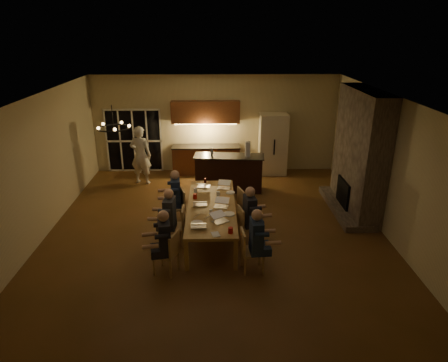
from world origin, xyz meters
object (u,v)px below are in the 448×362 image
chair_left_mid (175,226)px  plate_far (230,192)px  chair_right_far (248,205)px  person_right_near (256,242)px  person_left_far (176,197)px  redcup_near (231,230)px  chair_right_mid (249,225)px  laptop_e (204,183)px  chair_right_near (253,251)px  chair_left_near (166,253)px  can_cola (205,180)px  dining_table (212,220)px  bar_blender (248,149)px  chandelier (114,128)px  person_left_mid (170,218)px  laptop_b (220,217)px  person_left_near (165,243)px  redcup_mid (195,196)px  mug_mid (218,194)px  plate_left (197,223)px  laptop_c (200,200)px  refrigerator (273,144)px  mug_back (195,190)px  person_right_mid (250,216)px  mug_front (211,212)px  standing_person (141,155)px  bar_bottle (212,152)px  plate_near (229,214)px  chair_left_far (175,207)px  can_silver (214,216)px  bar_island (229,173)px  laptop_d (221,202)px  laptop_f (224,184)px

chair_left_mid → plate_far: 1.77m
chair_right_far → person_right_near: (-0.03, -2.27, 0.24)m
person_left_far → redcup_near: 2.36m
chair_right_mid → laptop_e: bearing=19.6°
chair_right_near → person_left_far: 2.77m
chair_left_near → can_cola: chair_left_near is taller
dining_table → bar_blender: bar_blender is taller
chandelier → bar_blender: 4.66m
person_left_mid → chandelier: size_ratio=2.15×
person_right_near → laptop_b: bearing=37.9°
person_left_near → redcup_mid: 2.05m
can_cola → mug_mid: bearing=-69.2°
plate_left → laptop_c: bearing=88.3°
refrigerator → chair_right_far: (-1.08, -3.53, -0.55)m
mug_mid → mug_back: bearing=158.1°
chair_right_mid → person_right_mid: size_ratio=0.64×
chair_right_near → mug_front: chair_right_near is taller
standing_person → laptop_e: 2.99m
chandelier → plate_left: bearing=-8.6°
person_left_near → person_right_mid: bearing=112.9°
redcup_mid → plate_far: (0.86, 0.34, -0.05)m
chair_right_near → bar_bottle: bar_bottle is taller
chair_left_mid → plate_near: 1.25m
redcup_mid → chair_left_far: bearing=160.1°
bar_blender → chair_left_mid: bearing=-122.1°
can_silver → person_right_near: bearing=-46.7°
person_left_near → person_left_mid: 1.07m
plate_near → chair_right_far: bearing=65.7°
chair_right_mid → person_right_near: bearing=167.8°
chair_left_far → bar_island: bearing=130.2°
laptop_d → can_cola: (-0.40, 1.54, -0.05)m
redcup_near → plate_near: bearing=90.3°
bar_island → can_cola: (-0.68, -1.30, 0.27)m
mug_mid → laptop_e: bearing=122.2°
chair_left_near → mug_mid: bearing=173.0°
laptop_d → plate_left: 0.97m
person_left_mid → laptop_c: size_ratio=4.31×
chandelier → mug_back: (1.50, 1.45, -1.95)m
plate_near → bar_blender: (0.65, 3.14, 0.54)m
chair_left_mid → chair_right_far: size_ratio=1.00×
chandelier → laptop_f: 3.35m
laptop_b → plate_near: size_ratio=1.23×
person_left_mid → chair_left_near: bearing=5.0°
person_right_mid → person_left_far: (-1.73, 1.09, 0.00)m
person_right_mid → laptop_b: size_ratio=4.31×
mug_back → chair_right_mid: bearing=-44.2°
person_left_near → person_right_mid: 2.09m
chair_left_mid → laptop_b: bearing=69.5°
refrigerator → chair_right_near: refrigerator is taller
mug_front → refrigerator: bearing=66.8°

